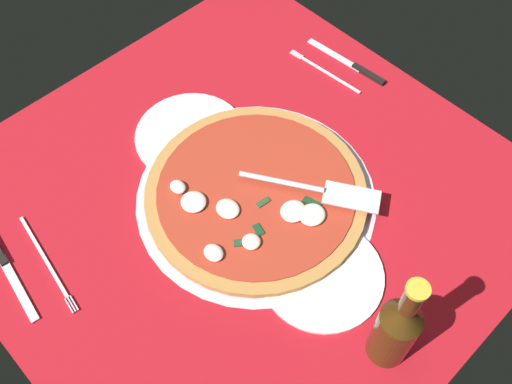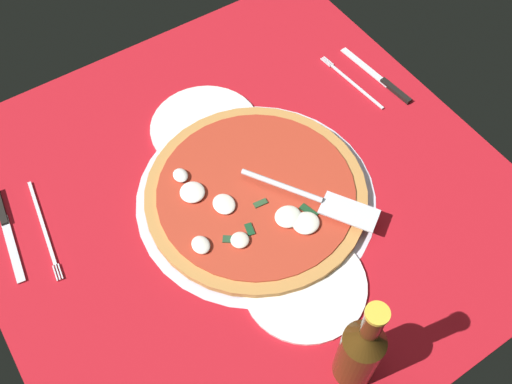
% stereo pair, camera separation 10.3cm
% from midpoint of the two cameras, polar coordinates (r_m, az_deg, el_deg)
% --- Properties ---
extents(ground_plane, '(0.90, 0.90, 0.01)m').
position_cam_midpoint_polar(ground_plane, '(1.06, -4.07, -0.80)').
color(ground_plane, '#B1151F').
extents(pizza_pan, '(0.43, 0.43, 0.01)m').
position_cam_midpoint_polar(pizza_pan, '(1.05, -2.82, -0.66)').
color(pizza_pan, silver).
rests_on(pizza_pan, ground_plane).
extents(dinner_plate_left, '(0.20, 0.20, 0.01)m').
position_cam_midpoint_polar(dinner_plate_left, '(0.97, 3.39, -8.29)').
color(dinner_plate_left, white).
rests_on(dinner_plate_left, ground_plane).
extents(dinner_plate_right, '(0.21, 0.21, 0.01)m').
position_cam_midpoint_polar(dinner_plate_right, '(1.14, -8.99, 5.25)').
color(dinner_plate_right, white).
rests_on(dinner_plate_right, ground_plane).
extents(pizza, '(0.39, 0.39, 0.03)m').
position_cam_midpoint_polar(pizza, '(1.04, -2.89, -0.39)').
color(pizza, '#C08341').
rests_on(pizza, pizza_pan).
extents(pizza_server, '(0.23, 0.16, 0.01)m').
position_cam_midpoint_polar(pizza_server, '(1.01, 2.85, 0.07)').
color(pizza_server, silver).
rests_on(pizza_server, pizza).
extents(place_setting_near, '(0.20, 0.13, 0.01)m').
position_cam_midpoint_polar(place_setting_near, '(1.25, 5.70, 11.61)').
color(place_setting_near, white).
rests_on(place_setting_near, ground_plane).
extents(place_setting_far, '(0.23, 0.15, 0.01)m').
position_cam_midpoint_polar(place_setting_far, '(1.07, -24.03, -6.78)').
color(place_setting_far, white).
rests_on(place_setting_far, ground_plane).
extents(beer_bottle, '(0.06, 0.06, 0.23)m').
position_cam_midpoint_polar(beer_bottle, '(0.86, 10.07, -13.21)').
color(beer_bottle, '#3F280D').
rests_on(beer_bottle, ground_plane).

